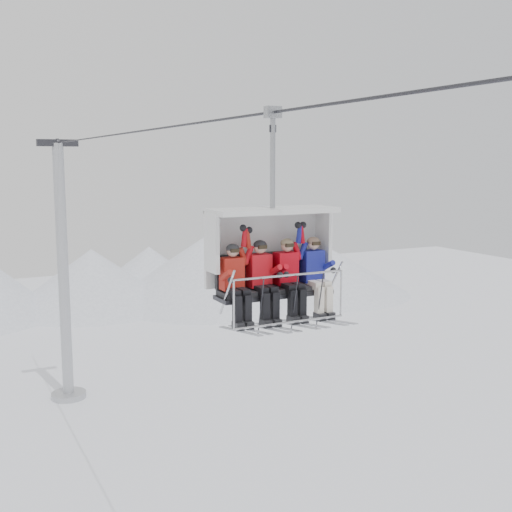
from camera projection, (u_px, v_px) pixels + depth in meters
name	position (u px, v px, depth m)	size (l,w,h in m)	color
lift_tower_right	(64.00, 291.00, 33.06)	(2.00, 1.80, 13.48)	#A7A9AE
haul_cable	(256.00, 115.00, 12.53)	(0.06, 0.06, 50.00)	#2B2B30
chairlift_carrier	(269.00, 250.00, 12.41)	(2.48, 1.17, 3.98)	black
skier_far_left	(235.00, 281.00, 11.82)	(0.41, 1.69, 1.63)	#B41F15
skier_center_left	(262.00, 278.00, 12.07)	(0.43, 1.69, 1.68)	red
skier_center_right	(289.00, 275.00, 12.33)	(0.43, 1.69, 1.68)	red
skier_far_right	(315.00, 273.00, 12.60)	(0.43, 1.69, 1.68)	navy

